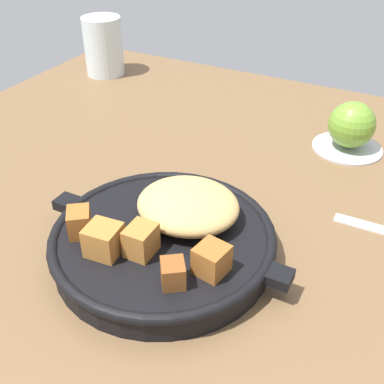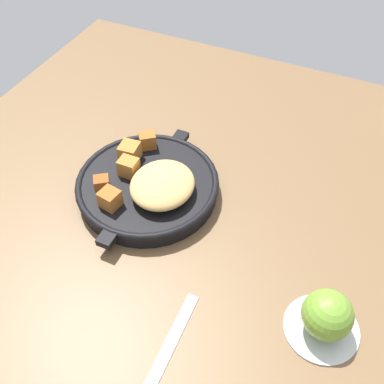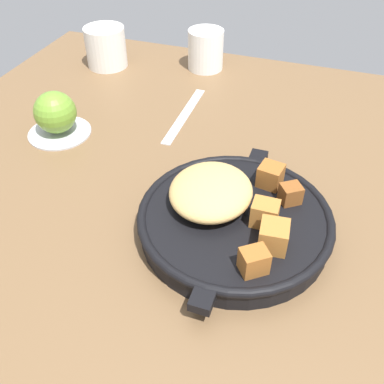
# 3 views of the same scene
# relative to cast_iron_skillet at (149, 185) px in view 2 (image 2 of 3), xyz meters

# --- Properties ---
(ground_plane) EXTENTS (1.03, 0.98, 0.02)m
(ground_plane) POSITION_rel_cast_iron_skillet_xyz_m (0.01, 0.06, -0.04)
(ground_plane) COLOR brown
(cast_iron_skillet) EXTENTS (0.29, 0.24, 0.07)m
(cast_iron_skillet) POSITION_rel_cast_iron_skillet_xyz_m (0.00, 0.00, 0.00)
(cast_iron_skillet) COLOR black
(cast_iron_skillet) RESTS_ON ground_plane
(saucer_plate) EXTENTS (0.10, 0.10, 0.01)m
(saucer_plate) POSITION_rel_cast_iron_skillet_xyz_m (0.12, 0.33, -0.02)
(saucer_plate) COLOR #B7BABF
(saucer_plate) RESTS_ON ground_plane
(red_apple) EXTENTS (0.07, 0.07, 0.07)m
(red_apple) POSITION_rel_cast_iron_skillet_xyz_m (0.12, 0.33, 0.02)
(red_apple) COLOR olive
(red_apple) RESTS_ON saucer_plate
(butter_knife) EXTENTS (0.19, 0.02, 0.00)m
(butter_knife) POSITION_rel_cast_iron_skillet_xyz_m (0.24, 0.15, -0.02)
(butter_knife) COLOR silver
(butter_knife) RESTS_ON ground_plane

